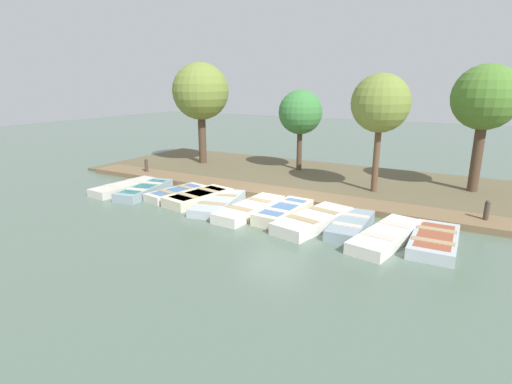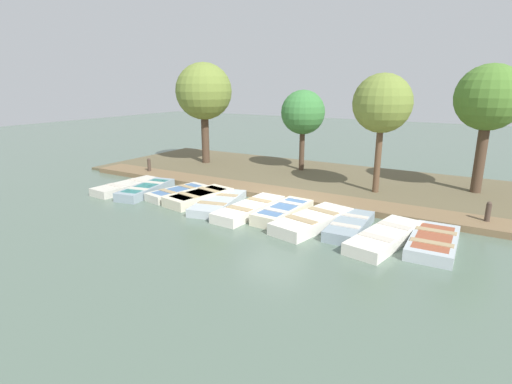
% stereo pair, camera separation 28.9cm
% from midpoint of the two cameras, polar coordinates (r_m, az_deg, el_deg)
% --- Properties ---
extents(ground_plane, '(80.00, 80.00, 0.00)m').
position_cam_midpoint_polar(ground_plane, '(15.41, 3.17, -2.22)').
color(ground_plane, '#566B5B').
extents(shore_bank, '(8.00, 24.00, 0.13)m').
position_cam_midpoint_polar(shore_bank, '(19.81, 9.88, 1.74)').
color(shore_bank, brown).
rests_on(shore_bank, ground_plane).
extents(dock_walkway, '(1.48, 22.03, 0.23)m').
position_cam_midpoint_polar(dock_walkway, '(16.65, 5.53, -0.51)').
color(dock_walkway, brown).
rests_on(dock_walkway, ground_plane).
extents(rowboat_0, '(3.19, 1.30, 0.36)m').
position_cam_midpoint_polar(rowboat_0, '(18.68, -17.47, 0.78)').
color(rowboat_0, beige).
rests_on(rowboat_0, ground_plane).
extents(rowboat_1, '(3.18, 1.53, 0.39)m').
position_cam_midpoint_polar(rowboat_1, '(17.83, -14.99, 0.35)').
color(rowboat_1, '#8C9EA8').
rests_on(rowboat_1, ground_plane).
extents(rowboat_2, '(2.76, 1.45, 0.35)m').
position_cam_midpoint_polar(rowboat_2, '(17.12, -10.68, -0.07)').
color(rowboat_2, beige).
rests_on(rowboat_2, ground_plane).
extents(rowboat_3, '(2.97, 1.70, 0.40)m').
position_cam_midpoint_polar(rowboat_3, '(16.23, -7.65, -0.68)').
color(rowboat_3, beige).
rests_on(rowboat_3, ground_plane).
extents(rowboat_4, '(3.36, 1.84, 0.33)m').
position_cam_midpoint_polar(rowboat_4, '(15.51, -4.84, -1.51)').
color(rowboat_4, '#B2BCC1').
rests_on(rowboat_4, ground_plane).
extents(rowboat_5, '(3.38, 1.28, 0.38)m').
position_cam_midpoint_polar(rowboat_5, '(14.62, -0.35, -2.39)').
color(rowboat_5, silver).
rests_on(rowboat_5, ground_plane).
extents(rowboat_6, '(2.80, 1.20, 0.43)m').
position_cam_midpoint_polar(rowboat_6, '(14.21, 4.48, -2.85)').
color(rowboat_6, beige).
rests_on(rowboat_6, ground_plane).
extents(rowboat_7, '(3.43, 1.88, 0.41)m').
position_cam_midpoint_polar(rowboat_7, '(13.48, 8.69, -4.05)').
color(rowboat_7, silver).
rests_on(rowboat_7, ground_plane).
extents(rowboat_8, '(2.76, 1.07, 0.37)m').
position_cam_midpoint_polar(rowboat_8, '(13.31, 13.86, -4.69)').
color(rowboat_8, '#8C9EA8').
rests_on(rowboat_8, ground_plane).
extents(rowboat_9, '(3.49, 1.70, 0.38)m').
position_cam_midpoint_polar(rowboat_9, '(12.68, 18.62, -6.06)').
color(rowboat_9, silver).
rests_on(rowboat_9, ground_plane).
extents(rowboat_10, '(2.78, 1.28, 0.36)m').
position_cam_midpoint_polar(rowboat_10, '(12.81, 24.60, -6.50)').
color(rowboat_10, '#B2BCC1').
rests_on(rowboat_10, ground_plane).
extents(mooring_post_near, '(0.17, 0.17, 0.90)m').
position_cam_midpoint_polar(mooring_post_near, '(21.33, -14.63, 3.52)').
color(mooring_post_near, '#47382D').
rests_on(mooring_post_near, ground_plane).
extents(mooring_post_far, '(0.17, 0.17, 0.90)m').
position_cam_midpoint_polar(mooring_post_far, '(15.25, 30.66, -2.79)').
color(mooring_post_far, '#47382D').
rests_on(mooring_post_far, ground_plane).
extents(park_tree_far_left, '(3.15, 3.15, 5.77)m').
position_cam_midpoint_polar(park_tree_far_left, '(23.25, -7.11, 13.98)').
color(park_tree_far_left, '#4C3828').
rests_on(park_tree_far_left, ground_plane).
extents(park_tree_left, '(2.28, 2.28, 4.31)m').
position_cam_midpoint_polar(park_tree_left, '(21.24, 7.12, 11.17)').
color(park_tree_left, '#4C3828').
rests_on(park_tree_left, ground_plane).
extents(park_tree_center, '(2.39, 2.39, 5.04)m').
position_cam_midpoint_polar(park_tree_center, '(17.34, 18.06, 11.85)').
color(park_tree_center, brown).
rests_on(park_tree_center, ground_plane).
extents(park_tree_right, '(2.66, 2.66, 5.41)m').
position_cam_midpoint_polar(park_tree_right, '(19.04, 30.71, 11.33)').
color(park_tree_right, '#4C3828').
rests_on(park_tree_right, ground_plane).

